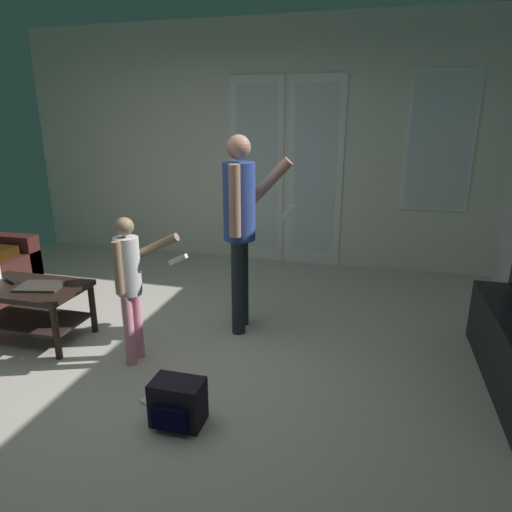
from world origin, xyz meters
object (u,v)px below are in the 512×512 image
Objects in this scene: person_child at (130,278)px; person_adult at (241,218)px; backpack at (177,403)px; tv_remote_black at (13,281)px; coffee_table at (30,301)px; laptop_closed at (41,286)px; loose_keyboard at (172,409)px.

person_adult is at bearing 49.93° from person_child.
tv_remote_black is (-1.72, 0.72, 0.33)m from backpack.
coffee_table is at bearing 12.36° from tv_remote_black.
laptop_closed is (-1.43, -0.60, -0.49)m from person_adult.
backpack is (1.55, -0.68, -0.19)m from coffee_table.
coffee_table is 2.67× the size of laptop_closed.
loose_keyboard is at bearing -36.14° from laptop_closed.
coffee_table is 1.02m from person_child.
person_child is at bearing -130.07° from person_adult.
tv_remote_black is (-1.73, -0.56, -0.48)m from person_adult.
person_child is 3.29× the size of laptop_closed.
coffee_table is at bearing 174.04° from person_child.
person_adult reaches higher than loose_keyboard.
tv_remote_black is at bearing 165.95° from coffee_table.
person_child is 1.16m from tv_remote_black.
backpack is 1.75× the size of tv_remote_black.
backpack is 0.92× the size of laptop_closed.
coffee_table is 2.89× the size of backpack.
coffee_table reaches higher than backpack.
laptop_closed reaches higher than coffee_table.
person_child is (0.96, -0.10, 0.32)m from coffee_table.
tv_remote_black is (-1.64, 0.63, 0.45)m from loose_keyboard.
tv_remote_black is at bearing 157.18° from backpack.
backpack is (-0.01, -1.28, -0.81)m from person_adult.
coffee_table is at bearing 156.25° from backpack.
loose_keyboard is at bearing -94.44° from person_adult.
loose_keyboard is (-0.09, 0.10, -0.12)m from backpack.
person_adult reaches higher than person_child.
person_adult is 1.63m from laptop_closed.
person_child is at bearing 19.18° from tv_remote_black.
person_adult is at bearing 85.56° from loose_keyboard.
person_adult is 1.88m from tv_remote_black.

